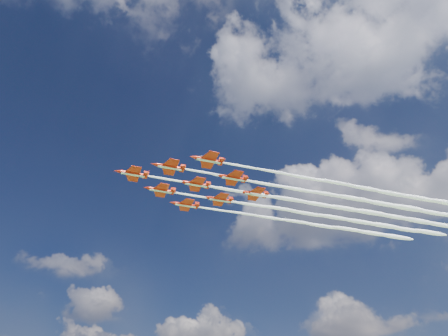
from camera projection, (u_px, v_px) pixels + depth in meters
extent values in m
cylinder|color=red|center=(133.00, 174.00, 142.46)|extent=(6.56, 6.63, 1.13)
cone|color=red|center=(117.00, 171.00, 141.16)|extent=(2.24, 2.25, 1.13)
cone|color=red|center=(148.00, 176.00, 143.68)|extent=(1.81, 1.81, 1.02)
ellipsoid|color=black|center=(127.00, 171.00, 142.20)|extent=(2.16, 2.17, 0.73)
cube|color=red|center=(135.00, 174.00, 142.56)|extent=(9.02, 8.95, 0.14)
cube|color=red|center=(145.00, 176.00, 143.50)|extent=(3.63, 3.61, 0.12)
cube|color=red|center=(146.00, 173.00, 144.06)|extent=(1.25, 1.27, 1.84)
cube|color=silver|center=(133.00, 175.00, 142.18)|extent=(6.05, 6.12, 0.12)
cylinder|color=red|center=(170.00, 167.00, 139.17)|extent=(6.56, 6.63, 1.13)
cone|color=red|center=(154.00, 164.00, 137.87)|extent=(2.24, 2.25, 1.13)
cone|color=red|center=(185.00, 169.00, 140.39)|extent=(1.81, 1.81, 1.02)
ellipsoid|color=black|center=(164.00, 165.00, 138.90)|extent=(2.16, 2.17, 0.73)
cube|color=red|center=(171.00, 167.00, 139.27)|extent=(9.02, 8.95, 0.14)
cube|color=red|center=(182.00, 169.00, 140.21)|extent=(3.63, 3.61, 0.12)
cube|color=red|center=(183.00, 167.00, 140.77)|extent=(1.25, 1.27, 1.84)
cube|color=silver|center=(170.00, 168.00, 138.88)|extent=(6.05, 6.12, 0.12)
cylinder|color=red|center=(161.00, 190.00, 151.17)|extent=(6.56, 6.63, 1.13)
cone|color=red|center=(146.00, 188.00, 149.87)|extent=(2.24, 2.25, 1.13)
cone|color=red|center=(174.00, 192.00, 152.39)|extent=(1.81, 1.81, 1.02)
ellipsoid|color=black|center=(155.00, 188.00, 150.91)|extent=(2.16, 2.17, 0.73)
cube|color=red|center=(162.00, 190.00, 151.27)|extent=(9.02, 8.95, 0.14)
cube|color=red|center=(172.00, 192.00, 152.21)|extent=(3.63, 3.61, 0.12)
cube|color=red|center=(173.00, 190.00, 152.78)|extent=(1.25, 1.27, 1.84)
cube|color=silver|center=(161.00, 191.00, 150.89)|extent=(6.05, 6.12, 0.12)
cylinder|color=red|center=(209.00, 160.00, 135.87)|extent=(6.56, 6.63, 1.13)
cone|color=red|center=(193.00, 157.00, 134.57)|extent=(2.24, 2.25, 1.13)
cone|color=red|center=(223.00, 162.00, 137.09)|extent=(1.81, 1.81, 1.02)
ellipsoid|color=black|center=(202.00, 157.00, 135.61)|extent=(2.16, 2.17, 0.73)
cube|color=red|center=(210.00, 160.00, 135.97)|extent=(9.02, 8.95, 0.14)
cube|color=red|center=(221.00, 162.00, 136.91)|extent=(3.63, 3.61, 0.12)
cube|color=red|center=(222.00, 160.00, 137.48)|extent=(1.25, 1.27, 1.84)
cube|color=silver|center=(209.00, 161.00, 135.59)|extent=(6.05, 6.12, 0.12)
cylinder|color=red|center=(196.00, 184.00, 147.88)|extent=(6.56, 6.63, 1.13)
cone|color=red|center=(181.00, 182.00, 146.58)|extent=(2.24, 2.25, 1.13)
cone|color=red|center=(210.00, 186.00, 149.10)|extent=(1.81, 1.81, 1.02)
ellipsoid|color=black|center=(190.00, 182.00, 147.61)|extent=(2.16, 2.17, 0.73)
cube|color=red|center=(198.00, 184.00, 147.98)|extent=(9.02, 8.95, 0.14)
cube|color=red|center=(208.00, 186.00, 148.92)|extent=(3.63, 3.61, 0.12)
cube|color=red|center=(208.00, 184.00, 149.48)|extent=(1.25, 1.27, 1.84)
cube|color=silver|center=(196.00, 185.00, 147.59)|extent=(6.05, 6.12, 0.12)
cylinder|color=red|center=(186.00, 205.00, 159.88)|extent=(6.56, 6.63, 1.13)
cone|color=red|center=(172.00, 203.00, 158.58)|extent=(2.24, 2.25, 1.13)
cone|color=red|center=(198.00, 207.00, 161.11)|extent=(1.81, 1.81, 1.02)
ellipsoid|color=black|center=(180.00, 203.00, 159.62)|extent=(2.16, 2.17, 0.73)
cube|color=red|center=(187.00, 205.00, 159.99)|extent=(9.02, 8.95, 0.14)
cube|color=red|center=(196.00, 206.00, 160.93)|extent=(3.63, 3.61, 0.12)
cube|color=red|center=(197.00, 204.00, 161.49)|extent=(1.25, 1.27, 1.84)
cube|color=silver|center=(186.00, 206.00, 159.60)|extent=(6.05, 6.12, 0.12)
cylinder|color=red|center=(233.00, 178.00, 144.58)|extent=(6.56, 6.63, 1.13)
cone|color=red|center=(218.00, 175.00, 143.28)|extent=(2.24, 2.25, 1.13)
cone|color=red|center=(247.00, 180.00, 145.81)|extent=(1.81, 1.81, 1.02)
ellipsoid|color=black|center=(227.00, 176.00, 144.32)|extent=(2.16, 2.17, 0.73)
cube|color=red|center=(235.00, 178.00, 144.69)|extent=(9.02, 8.95, 0.14)
cube|color=red|center=(245.00, 180.00, 145.62)|extent=(3.63, 3.61, 0.12)
cube|color=red|center=(245.00, 178.00, 146.19)|extent=(1.25, 1.27, 1.84)
cube|color=silver|center=(233.00, 179.00, 144.30)|extent=(6.05, 6.12, 0.12)
cylinder|color=red|center=(220.00, 199.00, 156.59)|extent=(6.56, 6.63, 1.13)
cone|color=red|center=(206.00, 197.00, 155.29)|extent=(2.24, 2.25, 1.13)
cone|color=red|center=(232.00, 201.00, 157.81)|extent=(1.81, 1.81, 1.02)
ellipsoid|color=black|center=(214.00, 197.00, 156.33)|extent=(2.16, 2.17, 0.73)
cube|color=red|center=(221.00, 200.00, 156.69)|extent=(9.02, 8.95, 0.14)
cube|color=red|center=(230.00, 201.00, 157.63)|extent=(3.63, 3.61, 0.12)
cube|color=red|center=(231.00, 199.00, 158.20)|extent=(1.25, 1.27, 1.84)
cube|color=silver|center=(220.00, 201.00, 156.31)|extent=(6.05, 6.12, 0.12)
cylinder|color=red|center=(255.00, 194.00, 153.30)|extent=(6.56, 6.63, 1.13)
cone|color=red|center=(241.00, 192.00, 152.00)|extent=(2.24, 2.25, 1.13)
cone|color=red|center=(268.00, 196.00, 154.52)|extent=(1.81, 1.81, 1.02)
ellipsoid|color=black|center=(249.00, 192.00, 153.03)|extent=(2.16, 2.17, 0.73)
cube|color=red|center=(256.00, 194.00, 153.40)|extent=(9.02, 8.95, 0.14)
cube|color=red|center=(266.00, 196.00, 154.34)|extent=(3.63, 3.61, 0.12)
cube|color=red|center=(266.00, 193.00, 154.90)|extent=(1.25, 1.27, 1.84)
cube|color=silver|center=(255.00, 195.00, 153.01)|extent=(6.05, 6.12, 0.12)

